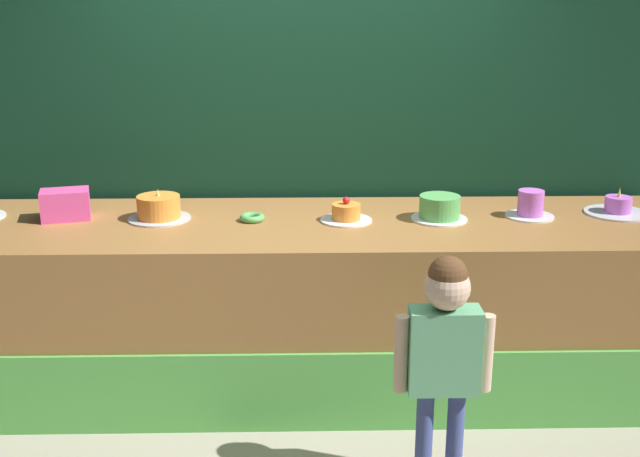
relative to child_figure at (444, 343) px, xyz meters
The scene contains 11 objects.
ground_plane 1.06m from the child_figure, 141.28° to the left, with size 12.00×12.00×0.00m, color #ADA38E.
stage_platform 1.21m from the child_figure, 121.22° to the left, with size 4.19×1.07×0.95m.
curtain_backdrop 1.87m from the child_figure, 110.49° to the left, with size 4.68×0.08×2.72m, color #113823.
child_figure is the anchor object (origin of this frame).
pink_box 2.21m from the child_figure, 149.55° to the left, with size 0.25×0.17×0.16m, color #E74B9A.
donut 1.39m from the child_figure, 129.73° to the left, with size 0.14×0.14×0.04m, color #59B259.
cake_left 1.78m from the child_figure, 141.67° to the left, with size 0.34×0.34×0.17m.
cake_center_left 1.13m from the child_figure, 109.23° to the left, with size 0.28×0.28×0.13m.
cake_center_right 1.10m from the child_figure, 81.97° to the left, with size 0.31×0.31×0.13m.
cake_right 1.31m from the child_figure, 58.97° to the left, with size 0.27×0.27×0.15m.
cake_far_right 1.66m from the child_figure, 44.46° to the left, with size 0.36×0.36×0.15m.
Camera 1 is at (0.02, -3.42, 2.10)m, focal length 42.82 mm.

